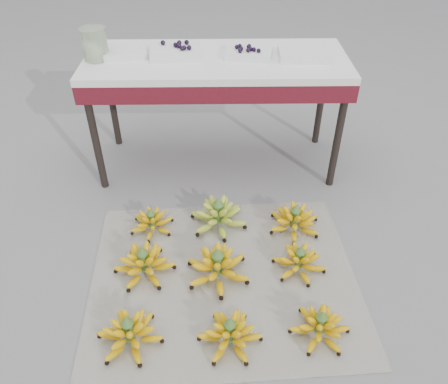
{
  "coord_description": "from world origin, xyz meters",
  "views": [
    {
      "loc": [
        0.05,
        -1.4,
        1.62
      ],
      "look_at": [
        0.08,
        0.31,
        0.25
      ],
      "focal_mm": 35.0,
      "sensor_mm": 36.0,
      "label": 1
    }
  ],
  "objects_px": {
    "vendor_table": "(216,71)",
    "tray_far_right": "(304,54)",
    "bunch_front_right": "(320,326)",
    "bunch_mid_right": "(299,261)",
    "bunch_back_center": "(218,216)",
    "bunch_front_left": "(129,333)",
    "bunch_back_left": "(152,222)",
    "tray_far_left": "(123,52)",
    "glass_jar": "(95,44)",
    "bunch_back_right": "(295,221)",
    "newspaper_mat": "(224,277)",
    "tray_right": "(249,52)",
    "tray_left": "(176,52)",
    "bunch_mid_left": "(144,264)",
    "bunch_front_center": "(230,334)",
    "bunch_mid_center": "(218,267)"
  },
  "relations": [
    {
      "from": "vendor_table",
      "to": "tray_far_right",
      "type": "bearing_deg",
      "value": -1.8
    },
    {
      "from": "tray_far_right",
      "to": "glass_jar",
      "type": "relative_size",
      "value": 1.62
    },
    {
      "from": "bunch_front_center",
      "to": "tray_far_right",
      "type": "bearing_deg",
      "value": 85.89
    },
    {
      "from": "tray_far_right",
      "to": "bunch_mid_left",
      "type": "bearing_deg",
      "value": -131.92
    },
    {
      "from": "bunch_front_right",
      "to": "bunch_mid_right",
      "type": "bearing_deg",
      "value": 102.97
    },
    {
      "from": "bunch_front_left",
      "to": "tray_left",
      "type": "xyz_separation_m",
      "value": [
        0.14,
        1.34,
        0.66
      ]
    },
    {
      "from": "bunch_front_right",
      "to": "bunch_back_center",
      "type": "xyz_separation_m",
      "value": [
        -0.42,
        0.68,
        0.01
      ]
    },
    {
      "from": "bunch_mid_right",
      "to": "bunch_front_right",
      "type": "bearing_deg",
      "value": -65.71
    },
    {
      "from": "bunch_front_right",
      "to": "bunch_back_right",
      "type": "height_order",
      "value": "bunch_back_right"
    },
    {
      "from": "tray_far_left",
      "to": "bunch_front_left",
      "type": "bearing_deg",
      "value": -83.58
    },
    {
      "from": "bunch_front_left",
      "to": "glass_jar",
      "type": "height_order",
      "value": "glass_jar"
    },
    {
      "from": "newspaper_mat",
      "to": "bunch_front_right",
      "type": "height_order",
      "value": "bunch_front_right"
    },
    {
      "from": "bunch_front_center",
      "to": "tray_left",
      "type": "height_order",
      "value": "tray_left"
    },
    {
      "from": "bunch_back_right",
      "to": "bunch_mid_right",
      "type": "bearing_deg",
      "value": -112.51
    },
    {
      "from": "bunch_back_center",
      "to": "bunch_front_left",
      "type": "bearing_deg",
      "value": -97.73
    },
    {
      "from": "bunch_back_center",
      "to": "glass_jar",
      "type": "height_order",
      "value": "glass_jar"
    },
    {
      "from": "newspaper_mat",
      "to": "bunch_front_center",
      "type": "relative_size",
      "value": 3.97
    },
    {
      "from": "bunch_back_center",
      "to": "tray_far_right",
      "type": "relative_size",
      "value": 1.41
    },
    {
      "from": "newspaper_mat",
      "to": "bunch_mid_center",
      "type": "xyz_separation_m",
      "value": [
        -0.03,
        0.01,
        0.07
      ]
    },
    {
      "from": "bunch_front_right",
      "to": "bunch_mid_right",
      "type": "distance_m",
      "value": 0.36
    },
    {
      "from": "bunch_mid_right",
      "to": "bunch_back_center",
      "type": "bearing_deg",
      "value": 159.28
    },
    {
      "from": "newspaper_mat",
      "to": "tray_far_right",
      "type": "bearing_deg",
      "value": 64.75
    },
    {
      "from": "newspaper_mat",
      "to": "bunch_mid_left",
      "type": "relative_size",
      "value": 4.29
    },
    {
      "from": "tray_far_right",
      "to": "tray_right",
      "type": "bearing_deg",
      "value": 175.13
    },
    {
      "from": "tray_far_left",
      "to": "newspaper_mat",
      "type": "bearing_deg",
      "value": -61.85
    },
    {
      "from": "tray_far_left",
      "to": "tray_right",
      "type": "height_order",
      "value": "tray_right"
    },
    {
      "from": "bunch_back_left",
      "to": "glass_jar",
      "type": "bearing_deg",
      "value": 91.63
    },
    {
      "from": "bunch_mid_right",
      "to": "bunch_back_left",
      "type": "relative_size",
      "value": 1.05
    },
    {
      "from": "bunch_front_left",
      "to": "bunch_back_right",
      "type": "distance_m",
      "value": 1.02
    },
    {
      "from": "bunch_back_right",
      "to": "tray_far_right",
      "type": "height_order",
      "value": "tray_far_right"
    },
    {
      "from": "vendor_table",
      "to": "bunch_back_left",
      "type": "bearing_deg",
      "value": -118.84
    },
    {
      "from": "bunch_front_right",
      "to": "bunch_mid_right",
      "type": "relative_size",
      "value": 0.87
    },
    {
      "from": "tray_right",
      "to": "bunch_front_right",
      "type": "bearing_deg",
      "value": -79.49
    },
    {
      "from": "bunch_back_center",
      "to": "tray_right",
      "type": "distance_m",
      "value": 0.92
    },
    {
      "from": "bunch_front_right",
      "to": "tray_far_left",
      "type": "bearing_deg",
      "value": 133.05
    },
    {
      "from": "bunch_back_right",
      "to": "vendor_table",
      "type": "relative_size",
      "value": 0.24
    },
    {
      "from": "bunch_back_center",
      "to": "tray_right",
      "type": "xyz_separation_m",
      "value": [
        0.18,
        0.62,
        0.65
      ]
    },
    {
      "from": "bunch_front_right",
      "to": "tray_right",
      "type": "distance_m",
      "value": 1.48
    },
    {
      "from": "bunch_front_center",
      "to": "tray_right",
      "type": "bearing_deg",
      "value": 98.51
    },
    {
      "from": "bunch_front_left",
      "to": "bunch_back_left",
      "type": "relative_size",
      "value": 1.13
    },
    {
      "from": "glass_jar",
      "to": "bunch_back_right",
      "type": "bearing_deg",
      "value": -30.5
    },
    {
      "from": "bunch_back_right",
      "to": "tray_right",
      "type": "relative_size",
      "value": 1.27
    },
    {
      "from": "bunch_back_center",
      "to": "vendor_table",
      "type": "relative_size",
      "value": 0.26
    },
    {
      "from": "bunch_back_center",
      "to": "bunch_mid_left",
      "type": "bearing_deg",
      "value": -117.06
    },
    {
      "from": "glass_jar",
      "to": "bunch_back_left",
      "type": "bearing_deg",
      "value": -63.91
    },
    {
      "from": "tray_far_right",
      "to": "glass_jar",
      "type": "distance_m",
      "value": 1.13
    },
    {
      "from": "glass_jar",
      "to": "vendor_table",
      "type": "bearing_deg",
      "value": 1.81
    },
    {
      "from": "bunch_front_right",
      "to": "bunch_back_right",
      "type": "xyz_separation_m",
      "value": [
        -0.01,
        0.64,
        0.01
      ]
    },
    {
      "from": "bunch_back_center",
      "to": "glass_jar",
      "type": "relative_size",
      "value": 2.28
    },
    {
      "from": "vendor_table",
      "to": "tray_far_left",
      "type": "relative_size",
      "value": 5.17
    }
  ]
}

